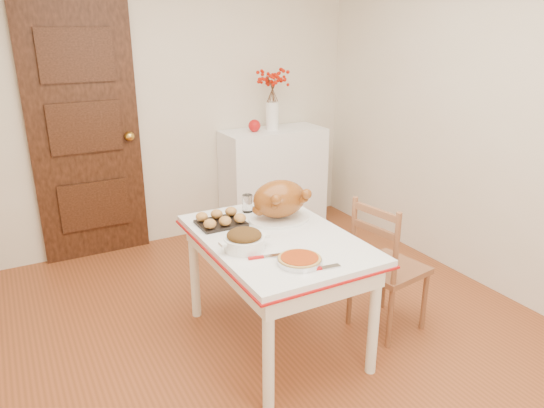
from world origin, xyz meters
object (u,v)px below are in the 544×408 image
sideboard (273,179)px  kitchen_table (276,290)px  pumpkin_pie (300,259)px  turkey_platter (279,201)px  chair_oak (390,265)px

sideboard → kitchen_table: size_ratio=0.80×
pumpkin_pie → turkey_platter: bearing=70.3°
kitchen_table → turkey_platter: 0.55m
chair_oak → pumpkin_pie: bearing=93.9°
kitchen_table → turkey_platter: (0.14, 0.21, 0.48)m
chair_oak → pumpkin_pie: size_ratio=3.82×
sideboard → turkey_platter: (-0.76, -1.47, 0.36)m
sideboard → pumpkin_pie: 2.29m
kitchen_table → pumpkin_pie: bearing=-100.6°
chair_oak → turkey_platter: 0.81m
chair_oak → turkey_platter: bearing=45.7°
kitchen_table → chair_oak: (0.71, -0.19, 0.08)m
turkey_platter → pumpkin_pie: bearing=-103.4°
chair_oak → pumpkin_pie: (-0.78, -0.18, 0.30)m
kitchen_table → pumpkin_pie: pumpkin_pie is taller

